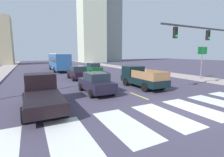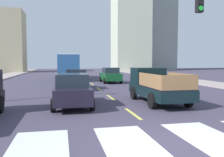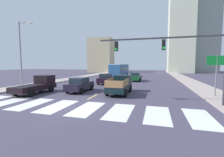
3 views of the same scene
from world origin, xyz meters
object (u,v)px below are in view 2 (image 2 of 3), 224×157
pickup_stakebed (155,86)px  city_bus (67,65)px  sedan_mid (110,75)px  sedan_near_right (76,79)px  sedan_far (72,90)px

pickup_stakebed → city_bus: city_bus is taller
pickup_stakebed → sedan_mid: pickup_stakebed is taller
sedan_mid → city_bus: bearing=123.7°
city_bus → sedan_near_right: 12.15m
sedan_far → sedan_near_right: size_ratio=1.00×
pickup_stakebed → sedan_near_right: size_ratio=1.18×
sedan_mid → sedan_far: bearing=-111.6°
sedan_near_right → city_bus: bearing=93.1°
city_bus → sedan_far: city_bus is taller
city_bus → sedan_mid: city_bus is taller
pickup_stakebed → sedan_near_right: 8.66m
pickup_stakebed → sedan_mid: size_ratio=1.18×
sedan_far → sedan_near_right: bearing=85.6°
sedan_mid → sedan_near_right: size_ratio=1.00×
pickup_stakebed → sedan_far: pickup_stakebed is taller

